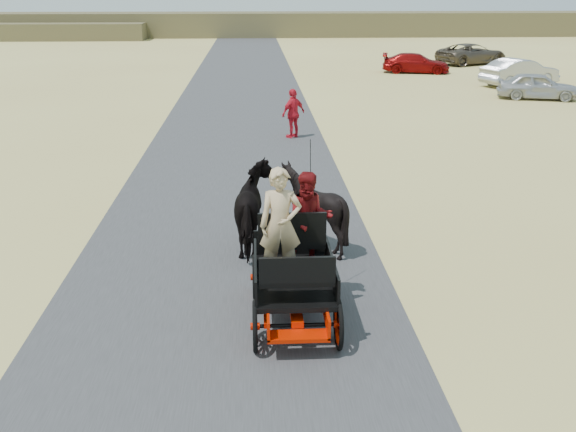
{
  "coord_description": "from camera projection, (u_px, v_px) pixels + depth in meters",
  "views": [
    {
      "loc": [
        0.54,
        -8.42,
        5.11
      ],
      "look_at": [
        1.13,
        2.4,
        1.2
      ],
      "focal_mm": 40.0,
      "sensor_mm": 36.0,
      "label": 1
    }
  ],
  "objects": [
    {
      "name": "car_c",
      "position": [
        416.0,
        63.0,
        39.35
      ],
      "size": [
        4.33,
        2.51,
        1.18
      ],
      "primitive_type": "imported",
      "rotation": [
        0.0,
        0.0,
        1.35
      ],
      "color": "maroon",
      "rests_on": "ground"
    },
    {
      "name": "car_b",
      "position": [
        520.0,
        72.0,
        34.26
      ],
      "size": [
        4.6,
        3.01,
        1.43
      ],
      "primitive_type": "imported",
      "rotation": [
        0.0,
        0.0,
        1.95
      ],
      "color": "#B2B2B7",
      "rests_on": "ground"
    },
    {
      "name": "ridge_far",
      "position": [
        247.0,
        24.0,
        67.43
      ],
      "size": [
        140.0,
        6.0,
        2.4
      ],
      "primitive_type": "cube",
      "color": "brown",
      "rests_on": "ground"
    },
    {
      "name": "road",
      "position": [
        222.0,
        346.0,
        9.61
      ],
      "size": [
        6.0,
        140.0,
        0.01
      ],
      "primitive_type": "cube",
      "color": "#38383A",
      "rests_on": "ground"
    },
    {
      "name": "carriage",
      "position": [
        293.0,
        299.0,
        10.3
      ],
      "size": [
        1.3,
        2.4,
        0.72
      ],
      "primitive_type": null,
      "color": "black",
      "rests_on": "ground"
    },
    {
      "name": "horse_right",
      "position": [
        311.0,
        208.0,
        12.98
      ],
      "size": [
        1.37,
        1.54,
        1.7
      ],
      "primitive_type": "imported",
      "rotation": [
        0.0,
        0.0,
        3.14
      ],
      "color": "black",
      "rests_on": "ground"
    },
    {
      "name": "pedestrian",
      "position": [
        293.0,
        113.0,
        22.49
      ],
      "size": [
        1.05,
        0.97,
        1.73
      ],
      "primitive_type": "imported",
      "rotation": [
        0.0,
        0.0,
        3.83
      ],
      "color": "red",
      "rests_on": "ground"
    },
    {
      "name": "horse_left",
      "position": [
        257.0,
        209.0,
        12.92
      ],
      "size": [
        0.91,
        2.01,
        1.7
      ],
      "primitive_type": "imported",
      "rotation": [
        0.0,
        0.0,
        3.14
      ],
      "color": "black",
      "rests_on": "ground"
    },
    {
      "name": "ground",
      "position": [
        222.0,
        347.0,
        9.61
      ],
      "size": [
        140.0,
        140.0,
        0.0
      ],
      "primitive_type": "plane",
      "color": "tan"
    },
    {
      "name": "passenger_woman",
      "position": [
        310.0,
        219.0,
        10.49
      ],
      "size": [
        0.77,
        0.6,
        1.58
      ],
      "primitive_type": "imported",
      "color": "#660C0F",
      "rests_on": "carriage"
    },
    {
      "name": "car_a",
      "position": [
        538.0,
        86.0,
        30.25
      ],
      "size": [
        3.91,
        2.41,
        1.24
      ],
      "primitive_type": "imported",
      "rotation": [
        0.0,
        0.0,
        1.29
      ],
      "color": "#B2B2B7",
      "rests_on": "ground"
    },
    {
      "name": "driver_man",
      "position": [
        281.0,
        225.0,
        9.91
      ],
      "size": [
        0.66,
        0.43,
        1.8
      ],
      "primitive_type": "imported",
      "color": "tan",
      "rests_on": "carriage"
    },
    {
      "name": "car_d",
      "position": [
        472.0,
        54.0,
        43.63
      ],
      "size": [
        5.47,
        4.15,
        1.38
      ],
      "primitive_type": "imported",
      "rotation": [
        0.0,
        0.0,
        2.0
      ],
      "color": "brown",
      "rests_on": "ground"
    }
  ]
}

